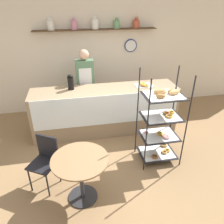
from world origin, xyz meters
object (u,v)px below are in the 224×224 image
at_px(pastry_rack, 161,122).
at_px(cafe_chair, 45,157).
at_px(cafe_table, 81,169).
at_px(coffee_carafe, 71,82).
at_px(person_worker, 86,83).
at_px(donut_tray_counter, 144,85).

bearing_deg(pastry_rack, cafe_chair, -172.99).
height_order(cafe_table, coffee_carafe, coffee_carafe).
bearing_deg(cafe_table, person_worker, 82.85).
distance_m(coffee_carafe, donut_tray_counter, 1.56).
bearing_deg(cafe_chair, pastry_rack, 37.89).
xyz_separation_m(person_worker, donut_tray_counter, (1.22, -0.56, 0.08)).
relative_size(person_worker, donut_tray_counter, 4.61).
distance_m(person_worker, coffee_carafe, 0.59).
bearing_deg(coffee_carafe, cafe_table, -89.01).
bearing_deg(pastry_rack, donut_tray_counter, 87.23).
bearing_deg(donut_tray_counter, pastry_rack, -92.77).
bearing_deg(pastry_rack, person_worker, 123.93).
xyz_separation_m(pastry_rack, donut_tray_counter, (0.06, 1.17, 0.25)).
distance_m(person_worker, donut_tray_counter, 1.34).
bearing_deg(cafe_table, donut_tray_counter, 50.23).
height_order(coffee_carafe, donut_tray_counter, coffee_carafe).
distance_m(pastry_rack, cafe_table, 1.61).
distance_m(person_worker, cafe_table, 2.43).
relative_size(pastry_rack, coffee_carafe, 5.41).
height_order(pastry_rack, coffee_carafe, pastry_rack).
bearing_deg(person_worker, cafe_table, -97.15).
distance_m(pastry_rack, cafe_chair, 2.01).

